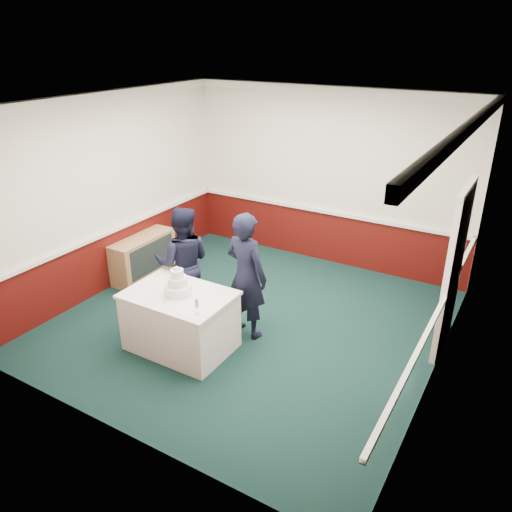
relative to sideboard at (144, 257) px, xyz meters
The scene contains 9 objects.
ground 2.33m from the sideboard, ahead, with size 5.00×5.00×0.00m, color black.
room_shell 2.87m from the sideboard, ahead, with size 5.00×5.00×3.00m.
sideboard is the anchor object (origin of this frame).
cake_table 2.27m from the sideboard, 36.02° to the right, with size 1.32×0.92×0.79m.
wedding_cake 2.34m from the sideboard, 36.02° to the right, with size 0.35×0.35×0.36m.
cake_knife 2.41m from the sideboard, 40.36° to the right, with size 0.01×0.22×0.01m, color silver.
champagne_flute 2.90m from the sideboard, 34.65° to the right, with size 0.05×0.05×0.21m.
person_man 1.58m from the sideboard, 25.07° to the right, with size 0.80×0.62×1.64m, color black.
person_woman 2.51m from the sideboard, 14.39° to the right, with size 0.63×0.42×1.73m, color black.
Camera 1 is at (3.17, -5.19, 3.76)m, focal length 35.00 mm.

